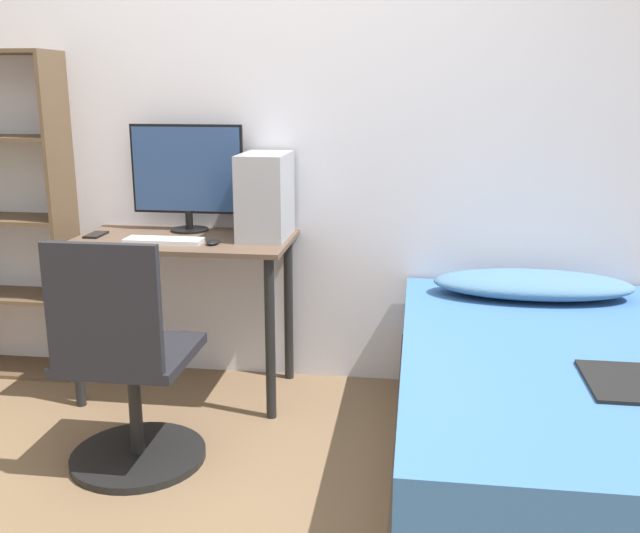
% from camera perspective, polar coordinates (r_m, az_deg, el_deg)
% --- Properties ---
extents(wall_back, '(8.00, 0.05, 2.50)m').
position_cam_1_polar(wall_back, '(3.45, -4.40, 11.27)').
color(wall_back, silver).
rests_on(wall_back, ground_plane).
extents(desk, '(0.99, 0.55, 0.75)m').
position_cam_1_polar(desk, '(3.34, -10.81, 0.03)').
color(desk, brown).
rests_on(desk, ground_plane).
extents(office_chair, '(0.52, 0.52, 0.92)m').
position_cam_1_polar(office_chair, '(2.79, -15.17, -8.87)').
color(office_chair, black).
rests_on(office_chair, ground_plane).
extents(bed, '(1.12, 1.85, 0.53)m').
position_cam_1_polar(bed, '(2.73, 18.22, -11.76)').
color(bed, '#4C3D2D').
rests_on(bed, ground_plane).
extents(pillow, '(0.85, 0.36, 0.11)m').
position_cam_1_polar(pillow, '(3.23, 16.64, -1.38)').
color(pillow, teal).
rests_on(pillow, bed).
extents(magazine, '(0.24, 0.32, 0.01)m').
position_cam_1_polar(magazine, '(2.42, 23.26, -8.50)').
color(magazine, black).
rests_on(magazine, bed).
extents(monitor, '(0.54, 0.18, 0.50)m').
position_cam_1_polar(monitor, '(3.43, -10.58, 7.32)').
color(monitor, black).
rests_on(monitor, desk).
extents(keyboard, '(0.35, 0.11, 0.02)m').
position_cam_1_polar(keyboard, '(3.23, -12.38, 2.03)').
color(keyboard, silver).
rests_on(keyboard, desk).
extents(pc_tower, '(0.21, 0.35, 0.38)m').
position_cam_1_polar(pc_tower, '(3.25, -4.39, 5.67)').
color(pc_tower, '#99999E').
rests_on(pc_tower, desk).
extents(mouse, '(0.06, 0.09, 0.02)m').
position_cam_1_polar(mouse, '(3.16, -8.58, 1.94)').
color(mouse, black).
rests_on(mouse, desk).
extents(phone, '(0.07, 0.14, 0.01)m').
position_cam_1_polar(phone, '(3.46, -17.49, 2.44)').
color(phone, black).
rests_on(phone, desk).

